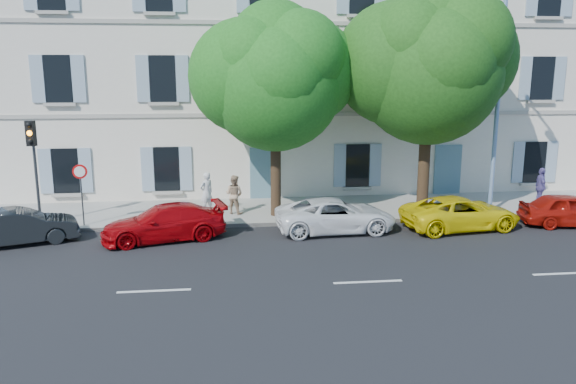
{
  "coord_description": "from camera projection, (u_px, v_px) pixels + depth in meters",
  "views": [
    {
      "loc": [
        -3.99,
        -18.78,
        5.86
      ],
      "look_at": [
        -1.62,
        2.0,
        1.4
      ],
      "focal_mm": 35.0,
      "sensor_mm": 36.0,
      "label": 1
    }
  ],
  "objects": [
    {
      "name": "road_sign",
      "position": [
        81.0,
        182.0,
        21.05
      ],
      "size": [
        0.55,
        0.1,
        2.36
      ],
      "color": "#383A3D",
      "rests_on": "sidewalk"
    },
    {
      "name": "kerb",
      "position": [
        328.0,
        222.0,
        22.12
      ],
      "size": [
        36.0,
        0.16,
        0.16
      ],
      "primitive_type": "cube",
      "color": "#9E998E",
      "rests_on": "ground"
    },
    {
      "name": "car_red_hatchback",
      "position": [
        570.0,
        210.0,
        21.78
      ],
      "size": [
        3.93,
        2.04,
        1.28
      ],
      "primitive_type": "imported",
      "rotation": [
        0.0,
        0.0,
        1.42
      ],
      "color": "#9D1209",
      "rests_on": "ground"
    },
    {
      "name": "ground",
      "position": [
        340.0,
        241.0,
        19.92
      ],
      "size": [
        90.0,
        90.0,
        0.0
      ],
      "primitive_type": "plane",
      "color": "black"
    },
    {
      "name": "pedestrian_c",
      "position": [
        541.0,
        187.0,
        24.33
      ],
      "size": [
        0.58,
        1.05,
        1.69
      ],
      "primitive_type": "imported",
      "rotation": [
        0.0,
        0.0,
        1.39
      ],
      "color": "#5E5297",
      "rests_on": "sidewalk"
    },
    {
      "name": "tree_right",
      "position": [
        429.0,
        72.0,
        22.26
      ],
      "size": [
        5.79,
        5.79,
        8.92
      ],
      "color": "#3A2819",
      "rests_on": "sidewalk"
    },
    {
      "name": "tree_left",
      "position": [
        275.0,
        84.0,
        21.87
      ],
      "size": [
        5.29,
        5.29,
        8.2
      ],
      "color": "#3A2819",
      "rests_on": "sidewalk"
    },
    {
      "name": "building",
      "position": [
        301.0,
        70.0,
        28.58
      ],
      "size": [
        28.0,
        7.0,
        12.0
      ],
      "primitive_type": "cube",
      "color": "silver",
      "rests_on": "ground"
    },
    {
      "name": "traffic_light",
      "position": [
        33.0,
        150.0,
        20.86
      ],
      "size": [
        0.35,
        0.45,
        3.98
      ],
      "color": "#383A3D",
      "rests_on": "sidewalk"
    },
    {
      "name": "street_lamp",
      "position": [
        501.0,
        91.0,
        22.22
      ],
      "size": [
        0.33,
        1.89,
        8.85
      ],
      "color": "#7293BF",
      "rests_on": "sidewalk"
    },
    {
      "name": "car_dark_sedan",
      "position": [
        20.0,
        227.0,
        19.45
      ],
      "size": [
        4.03,
        2.52,
        1.25
      ],
      "primitive_type": "imported",
      "rotation": [
        0.0,
        0.0,
        1.91
      ],
      "color": "black",
      "rests_on": "ground"
    },
    {
      "name": "pedestrian_a",
      "position": [
        207.0,
        193.0,
        23.15
      ],
      "size": [
        0.75,
        0.71,
        1.71
      ],
      "primitive_type": "imported",
      "rotation": [
        0.0,
        0.0,
        3.8
      ],
      "color": "silver",
      "rests_on": "sidewalk"
    },
    {
      "name": "sidewalk",
      "position": [
        319.0,
        209.0,
        24.23
      ],
      "size": [
        36.0,
        4.5,
        0.15
      ],
      "primitive_type": "cube",
      "color": "#A09E96",
      "rests_on": "ground"
    },
    {
      "name": "pedestrian_b",
      "position": [
        234.0,
        194.0,
        23.06
      ],
      "size": [
        0.98,
        0.92,
        1.61
      ],
      "primitive_type": "imported",
      "rotation": [
        0.0,
        0.0,
        2.61
      ],
      "color": "tan",
      "rests_on": "sidewalk"
    },
    {
      "name": "car_red_coupe",
      "position": [
        164.0,
        223.0,
        19.94
      ],
      "size": [
        4.67,
        2.79,
        1.27
      ],
      "primitive_type": "imported",
      "rotation": [
        0.0,
        0.0,
        4.96
      ],
      "color": "#A00409",
      "rests_on": "ground"
    },
    {
      "name": "car_white_coupe",
      "position": [
        336.0,
        215.0,
        20.98
      ],
      "size": [
        4.61,
        2.31,
        1.25
      ],
      "primitive_type": "imported",
      "rotation": [
        0.0,
        0.0,
        1.62
      ],
      "color": "white",
      "rests_on": "ground"
    },
    {
      "name": "car_yellow_supercar",
      "position": [
        461.0,
        213.0,
        21.35
      ],
      "size": [
        4.74,
        2.66,
        1.25
      ],
      "primitive_type": "imported",
      "rotation": [
        0.0,
        0.0,
        1.71
      ],
      "color": "yellow",
      "rests_on": "ground"
    }
  ]
}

